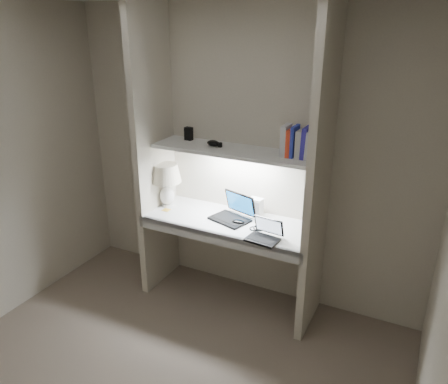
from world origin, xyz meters
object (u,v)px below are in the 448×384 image
Objects in this scene: table_lamp at (166,178)px; laptop_netbook at (265,235)px; speaker at (256,207)px; book_row at (297,142)px; laptop_main at (234,213)px.

laptop_netbook is at bearing -11.61° from table_lamp.
laptop_netbook is 1.65× the size of speaker.
speaker is (0.80, 0.16, -0.19)m from table_lamp.
table_lamp is at bearing -175.22° from book_row.
book_row reaches higher than table_lamp.
book_row reaches higher than laptop_main.
laptop_main is at bearing -127.57° from speaker.
table_lamp is at bearing -161.03° from speaker.
speaker is 0.72m from book_row.
table_lamp reaches higher than laptop_netbook.
book_row is (1.15, 0.10, 0.44)m from table_lamp.
book_row is at bearing 75.78° from laptop_netbook.
laptop_main is at bearing 1.49° from table_lamp.
laptop_netbook is (1.03, -0.21, -0.23)m from table_lamp.
laptop_main is 0.82m from book_row.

